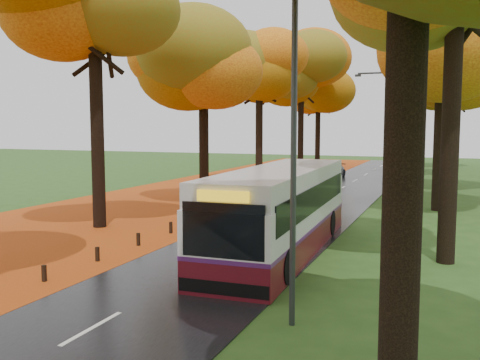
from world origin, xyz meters
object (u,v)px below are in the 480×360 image
Objects in this scene: streetlamp_near at (283,125)px; streetlamp_far at (414,125)px; car_white at (283,189)px; bus at (281,208)px; streetlamp_mid at (389,125)px; car_dark at (334,171)px; car_silver at (329,171)px.

streetlamp_far is (0.00, 44.00, 0.00)m from streetlamp_near.
bus is at bearing -87.66° from car_white.
bus is at bearing -98.13° from streetlamp_mid.
car_white is at bearing -92.39° from car_dark.
streetlamp_mid is 1.91× the size of car_dark.
streetlamp_mid is at bearing -74.32° from car_silver.
streetlamp_far is at bearing 90.00° from streetlamp_mid.
car_white is (-4.13, 13.88, -1.01)m from bus.
streetlamp_near is 22.00m from streetlamp_mid.
car_silver is (-6.30, 34.46, -3.99)m from streetlamp_near.
car_silver reaches higher than car_dark.
car_white is 0.86× the size of car_dark.
car_white is (-6.30, -1.29, -4.06)m from streetlamp_mid.
car_white is (-6.30, -23.29, -4.06)m from streetlamp_far.
streetlamp_mid is 1.00× the size of streetlamp_far.
car_silver is at bearing 116.80° from streetlamp_mid.
car_white is at bearing 104.52° from bus.
streetlamp_far is 12.10m from car_silver.
streetlamp_far is at bearing 52.61° from car_dark.
car_dark is (-6.13, 35.45, -4.07)m from streetlamp_near.
streetlamp_mid is (0.00, 22.00, 0.00)m from streetlamp_near.
streetlamp_near is at bearing -74.43° from bus.
streetlamp_near is 36.21m from car_dark.
streetlamp_far is at bearing 45.44° from car_silver.
streetlamp_far is 2.22× the size of car_white.
bus reaches higher than car_white.
streetlamp_mid is 0.68× the size of bus.
streetlamp_mid is 22.00m from streetlamp_far.
streetlamp_near is 2.22× the size of car_white.
car_dark is (0.17, 14.75, -0.01)m from car_white.
streetlamp_near is at bearing -81.93° from car_dark.
streetlamp_near is 1.00× the size of streetlamp_far.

